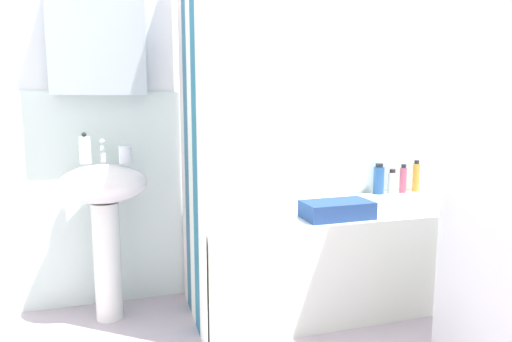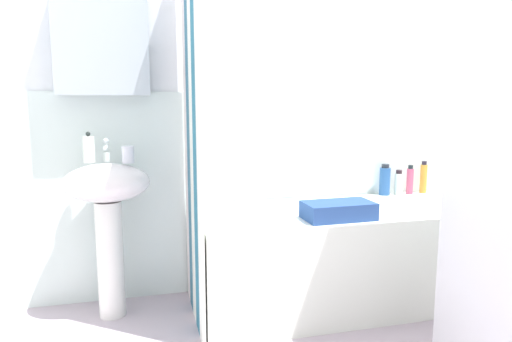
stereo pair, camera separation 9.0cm
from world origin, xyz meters
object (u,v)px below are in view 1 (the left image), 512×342
object	(u,v)px
bathtub	(338,254)
lotion_bottle	(392,182)
shampoo_bottle	(416,177)
soap_dispenser	(85,150)
conditioner_bottle	(379,180)
towel_folded	(337,210)
sink	(105,207)
body_wash_bottle	(403,179)
toothbrush_cup	(125,155)

from	to	relation	value
bathtub	lotion_bottle	world-z (taller)	lotion_bottle
shampoo_bottle	soap_dispenser	bearing A→B (deg)	-178.23
conditioner_bottle	soap_dispenser	bearing A→B (deg)	-177.94
lotion_bottle	conditioner_bottle	xyz separation A→B (m)	(-0.09, 0.01, 0.02)
soap_dispenser	towel_folded	bearing A→B (deg)	-19.30
soap_dispenser	towel_folded	distance (m)	1.34
sink	bathtub	bearing A→B (deg)	-6.75
bathtub	body_wash_bottle	size ratio (longest dim) A/B	8.63
soap_dispenser	bathtub	xyz separation A→B (m)	(1.35, -0.22, -0.62)
body_wash_bottle	soap_dispenser	bearing A→B (deg)	-178.54
sink	lotion_bottle	size ratio (longest dim) A/B	5.18
lotion_bottle	bathtub	bearing A→B (deg)	-152.21
towel_folded	shampoo_bottle	bearing A→B (deg)	30.65
toothbrush_cup	towel_folded	world-z (taller)	toothbrush_cup
sink	lotion_bottle	distance (m)	1.79
toothbrush_cup	conditioner_bottle	world-z (taller)	toothbrush_cup
lotion_bottle	conditioner_bottle	size ratio (longest dim) A/B	0.80
sink	shampoo_bottle	size ratio (longest dim) A/B	3.94
bathtub	shampoo_bottle	world-z (taller)	shampoo_bottle
shampoo_bottle	towel_folded	xyz separation A→B (m)	(-0.83, -0.49, -0.06)
toothbrush_cup	bathtub	distance (m)	1.30
shampoo_bottle	towel_folded	distance (m)	0.97
soap_dispenser	lotion_bottle	world-z (taller)	soap_dispenser
soap_dispenser	bathtub	distance (m)	1.50
soap_dispenser	shampoo_bottle	world-z (taller)	soap_dispenser
lotion_bottle	soap_dispenser	bearing A→B (deg)	-178.38
shampoo_bottle	conditioner_bottle	distance (m)	0.28
lotion_bottle	shampoo_bottle	bearing A→B (deg)	3.24
shampoo_bottle	conditioner_bottle	world-z (taller)	shampoo_bottle
lotion_bottle	towel_folded	xyz separation A→B (m)	(-0.64, -0.48, -0.03)
soap_dispenser	sink	bearing A→B (deg)	-41.23
soap_dispenser	lotion_bottle	distance (m)	1.89
bathtub	shampoo_bottle	distance (m)	0.86
soap_dispenser	conditioner_bottle	bearing A→B (deg)	2.06
soap_dispenser	conditioner_bottle	xyz separation A→B (m)	(1.78, 0.06, -0.25)
sink	soap_dispenser	bearing A→B (deg)	138.77
sink	shampoo_bottle	world-z (taller)	sink
conditioner_bottle	lotion_bottle	bearing A→B (deg)	-6.69
shampoo_bottle	towel_folded	size ratio (longest dim) A/B	0.59
body_wash_bottle	bathtub	bearing A→B (deg)	-155.67
bathtub	conditioner_bottle	xyz separation A→B (m)	(0.43, 0.29, 0.37)
sink	bathtub	size ratio (longest dim) A/B	0.51
shampoo_bottle	lotion_bottle	world-z (taller)	shampoo_bottle
soap_dispenser	toothbrush_cup	xyz separation A→B (m)	(0.20, -0.07, -0.03)
bathtub	body_wash_bottle	xyz separation A→B (m)	(0.61, 0.27, 0.36)
body_wash_bottle	shampoo_bottle	bearing A→B (deg)	7.17
toothbrush_cup	lotion_bottle	size ratio (longest dim) A/B	0.56
sink	bathtub	xyz separation A→B (m)	(1.26, -0.15, -0.33)
soap_dispenser	lotion_bottle	size ratio (longest dim) A/B	1.01
toothbrush_cup	towel_folded	bearing A→B (deg)	-19.22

